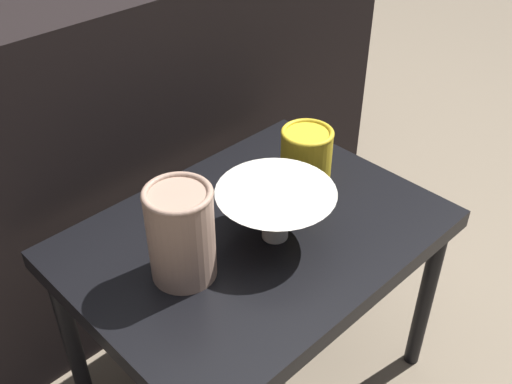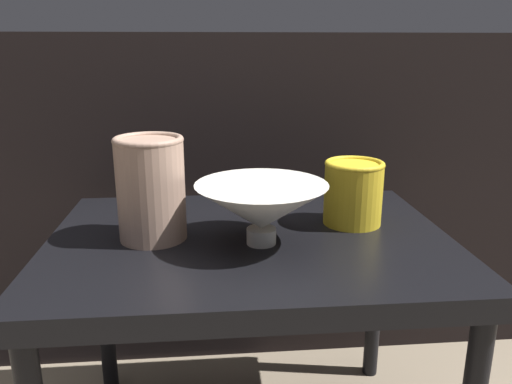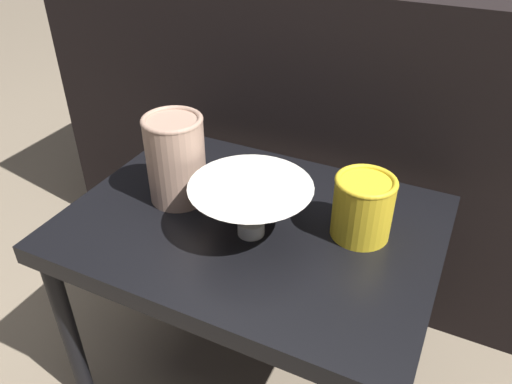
% 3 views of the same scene
% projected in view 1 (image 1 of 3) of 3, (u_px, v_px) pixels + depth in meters
% --- Properties ---
extents(ground_plane, '(8.00, 8.00, 0.00)m').
position_uv_depth(ground_plane, '(255.00, 380.00, 1.46)').
color(ground_plane, '#7F705B').
extents(table, '(0.72, 0.53, 0.48)m').
position_uv_depth(table, '(255.00, 250.00, 1.21)').
color(table, black).
rests_on(table, ground_plane).
extents(couch_backdrop, '(1.62, 0.50, 0.84)m').
position_uv_depth(couch_backdrop, '(97.00, 143.00, 1.55)').
color(couch_backdrop, black).
rests_on(couch_backdrop, ground_plane).
extents(bowl, '(0.23, 0.23, 0.11)m').
position_uv_depth(bowl, '(276.00, 209.00, 1.13)').
color(bowl, silver).
rests_on(bowl, table).
extents(vase_textured_left, '(0.12, 0.12, 0.18)m').
position_uv_depth(vase_textured_left, '(181.00, 232.00, 1.03)').
color(vase_textured_left, tan).
rests_on(vase_textured_left, table).
extents(vase_colorful_right, '(0.11, 0.11, 0.12)m').
position_uv_depth(vase_colorful_right, '(306.00, 154.00, 1.28)').
color(vase_colorful_right, gold).
rests_on(vase_colorful_right, table).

